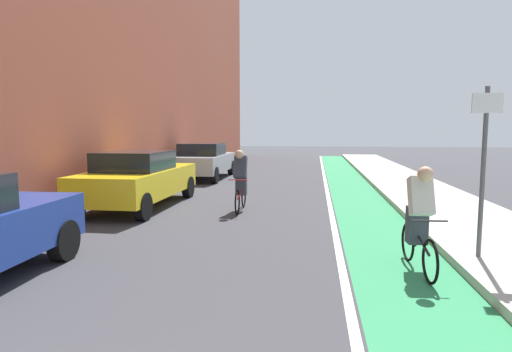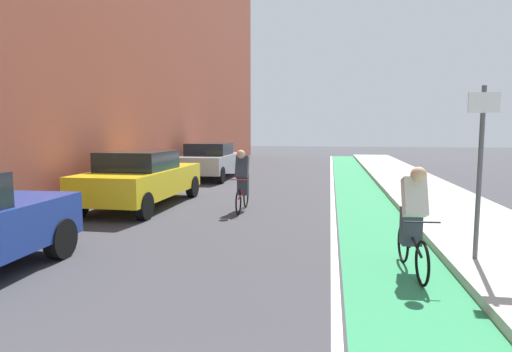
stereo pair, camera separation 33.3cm
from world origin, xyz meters
TOP-DOWN VIEW (x-y plane):
  - ground_plane at (0.00, 14.11)m, footprint 79.68×79.68m
  - bike_lane_paint at (3.17, 16.11)m, footprint 1.60×36.22m
  - lane_divider_stripe at (2.27, 16.11)m, footprint 0.12×36.22m
  - sidewalk_right at (5.29, 16.11)m, footprint 2.63×36.22m
  - parked_sedan_yellow_cab at (-2.92, 10.49)m, footprint 1.94×4.61m
  - parked_sedan_silver at (-2.92, 17.41)m, footprint 1.97×4.51m
  - cyclist_lead at (3.38, 5.96)m, footprint 0.48×1.67m
  - cyclist_mid at (-0.06, 10.32)m, footprint 0.48×1.68m
  - street_sign_post at (4.39, 6.37)m, footprint 0.44×0.07m

SIDE VIEW (x-z plane):
  - ground_plane at x=0.00m, z-range 0.00..0.00m
  - bike_lane_paint at x=3.17m, z-range 0.00..0.00m
  - lane_divider_stripe at x=2.27m, z-range 0.00..0.00m
  - sidewalk_right at x=5.29m, z-range 0.00..0.14m
  - parked_sedan_yellow_cab at x=-2.92m, z-range 0.02..1.55m
  - parked_sedan_silver at x=-2.92m, z-range 0.02..1.55m
  - cyclist_lead at x=3.38m, z-range 0.05..1.64m
  - cyclist_mid at x=-0.06m, z-range 0.05..1.64m
  - street_sign_post at x=4.39m, z-range 0.39..3.00m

